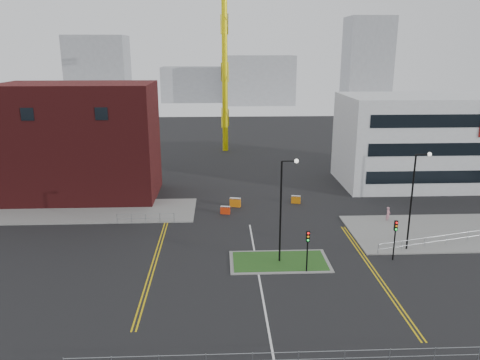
% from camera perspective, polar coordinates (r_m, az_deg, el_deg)
% --- Properties ---
extents(ground, '(200.00, 200.00, 0.00)m').
position_cam_1_polar(ground, '(34.14, 3.11, -15.80)').
color(ground, black).
rests_on(ground, ground).
extents(pavement_left, '(28.00, 8.00, 0.12)m').
position_cam_1_polar(pavement_left, '(56.57, -19.86, -3.62)').
color(pavement_left, slate).
rests_on(pavement_left, ground).
extents(pavement_right, '(24.00, 10.00, 0.12)m').
position_cam_1_polar(pavement_right, '(52.83, 26.11, -5.67)').
color(pavement_right, slate).
rests_on(pavement_right, ground).
extents(island_kerb, '(8.60, 4.60, 0.08)m').
position_cam_1_polar(island_kerb, '(41.33, 4.82, -9.87)').
color(island_kerb, slate).
rests_on(island_kerb, ground).
extents(grass_island, '(8.00, 4.00, 0.12)m').
position_cam_1_polar(grass_island, '(41.33, 4.82, -9.85)').
color(grass_island, '#1B4517').
rests_on(grass_island, ground).
extents(brick_building, '(24.20, 10.07, 14.24)m').
position_cam_1_polar(brick_building, '(61.34, -21.50, 4.24)').
color(brick_building, '#4F1315').
rests_on(brick_building, ground).
extents(office_block, '(25.00, 12.20, 12.00)m').
position_cam_1_polar(office_block, '(68.57, 22.66, 4.50)').
color(office_block, silver).
rests_on(office_block, ground).
extents(streetlamp_island, '(1.46, 0.36, 9.18)m').
position_cam_1_polar(streetlamp_island, '(39.36, 5.32, -2.78)').
color(streetlamp_island, black).
rests_on(streetlamp_island, ground).
extents(streetlamp_right_near, '(1.46, 0.36, 9.18)m').
position_cam_1_polar(streetlamp_right_near, '(44.41, 20.49, -1.59)').
color(streetlamp_right_near, black).
rests_on(streetlamp_right_near, ground).
extents(traffic_light_island, '(0.28, 0.33, 3.65)m').
position_cam_1_polar(traffic_light_island, '(38.78, 8.24, -7.66)').
color(traffic_light_island, black).
rests_on(traffic_light_island, ground).
extents(traffic_light_right, '(0.28, 0.33, 3.65)m').
position_cam_1_polar(traffic_light_right, '(42.72, 18.41, -6.10)').
color(traffic_light_right, black).
rests_on(traffic_light_right, ground).
extents(railing_front, '(24.05, 0.05, 1.10)m').
position_cam_1_polar(railing_front, '(28.75, 4.37, -20.68)').
color(railing_front, gray).
rests_on(railing_front, ground).
extents(railing_left, '(6.05, 0.05, 1.10)m').
position_cam_1_polar(railing_left, '(50.60, -11.44, -4.40)').
color(railing_left, gray).
rests_on(railing_left, ground).
extents(railing_right, '(19.05, 5.05, 1.10)m').
position_cam_1_polar(railing_right, '(49.84, 26.03, -6.00)').
color(railing_right, gray).
rests_on(railing_right, ground).
extents(centre_line, '(0.15, 30.00, 0.01)m').
position_cam_1_polar(centre_line, '(35.85, 2.79, -14.14)').
color(centre_line, silver).
rests_on(centre_line, ground).
extents(yellow_left_a, '(0.12, 24.00, 0.01)m').
position_cam_1_polar(yellow_left_a, '(43.25, -10.32, -8.93)').
color(yellow_left_a, gold).
rests_on(yellow_left_a, ground).
extents(yellow_left_b, '(0.12, 24.00, 0.01)m').
position_cam_1_polar(yellow_left_b, '(43.21, -9.92, -8.94)').
color(yellow_left_b, gold).
rests_on(yellow_left_b, ground).
extents(yellow_right_a, '(0.12, 20.00, 0.01)m').
position_cam_1_polar(yellow_right_a, '(41.21, 15.76, -10.58)').
color(yellow_right_a, gold).
rests_on(yellow_right_a, ground).
extents(yellow_right_b, '(0.12, 20.00, 0.01)m').
position_cam_1_polar(yellow_right_b, '(41.30, 16.17, -10.55)').
color(yellow_right_b, gold).
rests_on(yellow_right_b, ground).
extents(skyline_a, '(18.00, 12.00, 22.00)m').
position_cam_1_polar(skyline_a, '(153.65, -16.86, 12.41)').
color(skyline_a, gray).
rests_on(skyline_a, ground).
extents(skyline_b, '(24.00, 12.00, 16.00)m').
position_cam_1_polar(skyline_b, '(159.83, 2.19, 12.07)').
color(skyline_b, gray).
rests_on(skyline_b, ground).
extents(skyline_c, '(14.00, 12.00, 28.00)m').
position_cam_1_polar(skyline_c, '(161.37, 15.22, 13.72)').
color(skyline_c, gray).
rests_on(skyline_c, ground).
extents(skyline_d, '(30.00, 12.00, 12.00)m').
position_cam_1_polar(skyline_d, '(169.47, -4.30, 11.56)').
color(skyline_d, gray).
rests_on(skyline_d, ground).
extents(pedestrian, '(0.70, 0.70, 1.63)m').
position_cam_1_polar(pedestrian, '(52.51, 17.60, -4.01)').
color(pedestrian, '#C27D8C').
rests_on(pedestrian, ground).
extents(barrier_left, '(1.12, 0.58, 0.90)m').
position_cam_1_polar(barrier_left, '(52.49, -1.80, -3.64)').
color(barrier_left, red).
rests_on(barrier_left, ground).
extents(barrier_mid, '(1.33, 0.71, 1.07)m').
position_cam_1_polar(barrier_mid, '(54.80, -0.58, -2.70)').
color(barrier_mid, orange).
rests_on(barrier_mid, ground).
extents(barrier_right, '(1.16, 0.61, 0.93)m').
position_cam_1_polar(barrier_right, '(56.47, 6.83, -2.33)').
color(barrier_right, '#C66B0B').
rests_on(barrier_right, ground).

